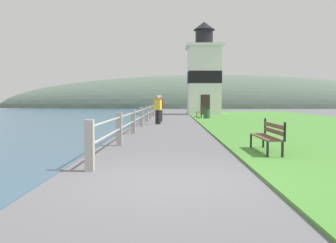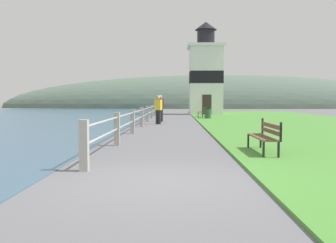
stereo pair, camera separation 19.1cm
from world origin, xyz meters
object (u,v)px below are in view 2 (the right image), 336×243
at_px(lighthouse, 206,75).
at_px(person_by_railing, 160,107).
at_px(park_bench_near, 265,135).
at_px(trash_bin, 208,114).
at_px(person_strolling, 158,109).
at_px(park_bench_midway, 204,111).

relative_size(lighthouse, person_by_railing, 5.19).
xyz_separation_m(park_bench_near, lighthouse, (0.58, 28.19, 3.48)).
relative_size(lighthouse, trash_bin, 11.18).
bearing_deg(trash_bin, person_strolling, -120.30).
distance_m(park_bench_midway, person_strolling, 8.83).
bearing_deg(lighthouse, person_by_railing, -107.48).
xyz_separation_m(park_bench_midway, person_by_railing, (-3.35, -5.55, 0.44)).
xyz_separation_m(lighthouse, trash_bin, (-0.57, -9.53, -3.60)).
xyz_separation_m(lighthouse, person_strolling, (-4.12, -15.60, -3.07)).
height_order(person_strolling, person_by_railing, person_by_railing).
relative_size(park_bench_midway, person_strolling, 1.14).
xyz_separation_m(person_strolling, person_by_railing, (0.02, 2.60, 0.03)).
distance_m(park_bench_near, lighthouse, 28.41).
relative_size(person_by_railing, trash_bin, 2.16).
relative_size(park_bench_midway, trash_bin, 2.39).
relative_size(park_bench_near, trash_bin, 2.38).
bearing_deg(park_bench_midway, person_strolling, 59.79).
height_order(lighthouse, person_strolling, lighthouse).
bearing_deg(trash_bin, park_bench_near, -90.04).
height_order(park_bench_midway, person_strolling, person_strolling).
bearing_deg(park_bench_midway, person_by_railing, 51.15).
bearing_deg(trash_bin, lighthouse, 86.58).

